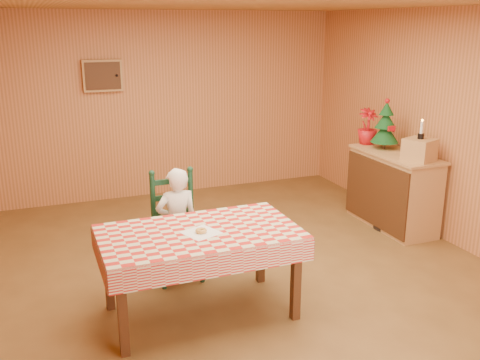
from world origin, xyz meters
name	(u,v)px	position (x,y,z in m)	size (l,w,h in m)	color
ground	(247,277)	(0.00, 0.00, 0.00)	(6.00, 6.00, 0.00)	brown
cabin_walls	(227,86)	(0.00, 0.53, 1.83)	(5.10, 6.05, 2.65)	#C57A47
dining_table	(200,240)	(-0.64, -0.50, 0.69)	(1.66, 0.96, 0.77)	#492713
ladder_chair	(176,228)	(-0.64, 0.29, 0.50)	(0.44, 0.40, 1.08)	black
seated_child	(177,224)	(-0.64, 0.23, 0.56)	(0.41, 0.27, 1.12)	silver
napkin	(201,233)	(-0.64, -0.55, 0.77)	(0.26, 0.26, 0.00)	white
donut	(201,231)	(-0.64, -0.55, 0.79)	(0.10, 0.10, 0.03)	gold
shelf_unit	(393,190)	(2.18, 0.65, 0.47)	(0.54, 1.24, 0.93)	tan
crate	(419,150)	(2.19, 0.25, 1.06)	(0.30, 0.30, 0.25)	tan
christmas_tree	(385,126)	(2.19, 0.90, 1.21)	(0.34, 0.34, 0.62)	#492713
flower_arrangement	(368,126)	(2.14, 1.20, 1.16)	(0.26, 0.26, 0.46)	#B31016
candle_set	(421,133)	(2.19, 0.25, 1.24)	(0.07, 0.07, 0.22)	black
storage_bin	(390,213)	(2.12, 0.58, 0.20)	(0.40, 0.40, 0.40)	black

